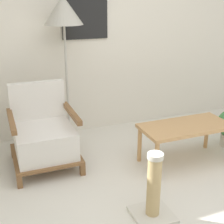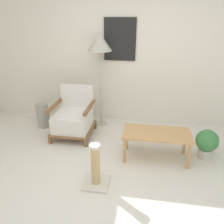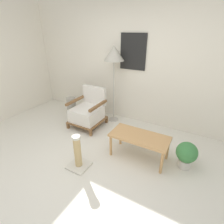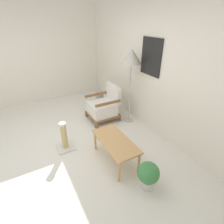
% 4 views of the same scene
% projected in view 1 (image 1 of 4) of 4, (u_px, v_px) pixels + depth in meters
% --- Properties ---
extents(wall_back, '(8.00, 0.09, 2.70)m').
position_uv_depth(wall_back, '(90.00, 25.00, 3.78)').
color(wall_back, silver).
rests_on(wall_back, ground_plane).
extents(armchair, '(0.66, 0.68, 0.83)m').
position_uv_depth(armchair, '(44.00, 136.00, 3.20)').
color(armchair, brown).
rests_on(armchair, ground_plane).
extents(floor_lamp, '(0.42, 0.42, 1.69)m').
position_uv_depth(floor_lamp, '(63.00, 15.00, 3.35)').
color(floor_lamp, '#B7B2A8').
rests_on(floor_lamp, ground_plane).
extents(coffee_table, '(0.95, 0.45, 0.42)m').
position_uv_depth(coffee_table, '(185.00, 130.00, 3.24)').
color(coffee_table, tan).
rests_on(coffee_table, ground_plane).
extents(scratching_post, '(0.32, 0.32, 0.57)m').
position_uv_depth(scratching_post, '(153.00, 194.00, 2.45)').
color(scratching_post, beige).
rests_on(scratching_post, ground_plane).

